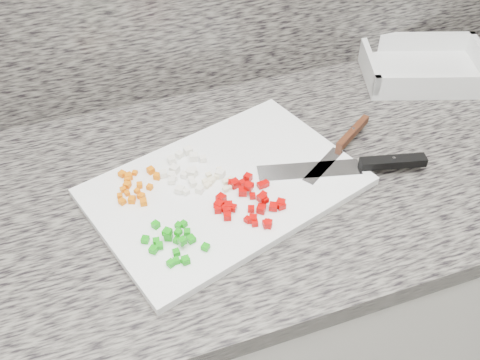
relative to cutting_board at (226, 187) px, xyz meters
name	(u,v)px	position (x,y,z in m)	size (l,w,h in m)	color
cabinet	(228,320)	(0.00, 0.03, -0.48)	(3.92, 0.62, 0.86)	silver
countertop	(224,187)	(0.00, 0.03, -0.03)	(3.96, 0.64, 0.04)	#646058
cutting_board	(226,187)	(0.00, 0.00, 0.00)	(0.46, 0.31, 0.02)	white
carrot_pile	(136,186)	(-0.15, 0.04, 0.01)	(0.09, 0.10, 0.02)	orange
onion_pile	(187,171)	(-0.06, 0.05, 0.01)	(0.11, 0.12, 0.01)	white
green_pepper_pile	(173,242)	(-0.12, -0.11, 0.02)	(0.10, 0.10, 0.02)	#10990D
red_pepper_pile	(248,201)	(0.02, -0.06, 0.02)	(0.12, 0.13, 0.02)	#AF0302
garlic_pile	(218,180)	(-0.01, 0.01, 0.01)	(0.06, 0.06, 0.01)	#F3E6BC
chef_knife	(364,165)	(0.25, -0.04, 0.01)	(0.31, 0.10, 0.02)	white
paring_knife	(346,141)	(0.25, 0.03, 0.01)	(0.20, 0.14, 0.02)	white
tray	(424,68)	(0.55, 0.21, 0.01)	(0.32, 0.28, 0.06)	silver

